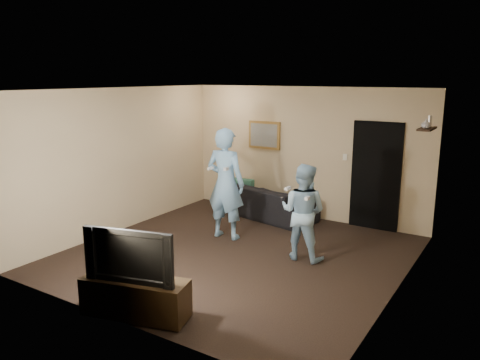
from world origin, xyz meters
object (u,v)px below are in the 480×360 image
Objects in this scene: wii_player_left at (226,184)px; tv_console at (136,297)px; television at (133,253)px; sofa at (265,201)px; wii_player_right at (303,212)px.

tv_console is at bearing -77.15° from wii_player_left.
television is 2.98m from wii_player_left.
television reaches higher than tv_console.
wii_player_left is at bearing 102.85° from sofa.
television is 0.57× the size of wii_player_left.
sofa is 1.11× the size of wii_player_left.
wii_player_right is at bearing 56.96° from television.
television reaches higher than sofa.
wii_player_right is (1.55, -0.18, -0.22)m from wii_player_left.
tv_console is at bearing -108.07° from wii_player_right.
wii_player_right is at bearing 56.96° from tv_console.
wii_player_left is 1.29× the size of wii_player_right.
tv_console is 0.85× the size of wii_player_right.
sofa is at bearing 84.16° from tv_console.
sofa is 2.34m from wii_player_right.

